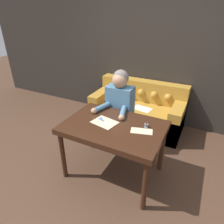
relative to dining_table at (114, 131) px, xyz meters
The scene contains 9 objects.
ground_plane 0.69m from the dining_table, 110.66° to the right, with size 16.00×16.00×0.00m, color #4C3323.
wall_back 1.85m from the dining_table, 90.97° to the left, with size 8.00×0.06×2.60m.
dining_table is the anchor object (origin of this frame).
couch 1.41m from the dining_table, 96.72° to the left, with size 1.65×0.79×0.83m.
person 0.57m from the dining_table, 107.72° to the left, with size 0.49×0.58×1.28m.
pattern_paper_main 0.15m from the dining_table, behind, with size 0.34×0.28×0.00m.
pattern_paper_offcut 0.36m from the dining_table, ahead, with size 0.27×0.19×0.00m.
scissors 0.20m from the dining_table, 168.46° to the left, with size 0.21×0.15×0.01m.
thread_spool 0.40m from the dining_table, 19.92° to the left, with size 0.04×0.04×0.05m.
Camera 1 is at (0.95, -1.78, 2.02)m, focal length 32.00 mm.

